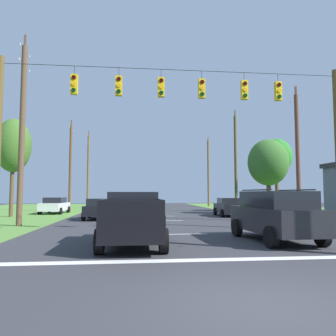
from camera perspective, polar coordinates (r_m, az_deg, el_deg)
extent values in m
plane|color=#333338|center=(6.26, 16.20, -21.85)|extent=(120.00, 120.00, 0.00)
cube|color=white|center=(9.86, 7.35, -15.42)|extent=(13.77, 0.45, 0.01)
cube|color=white|center=(15.69, 2.20, -11.32)|extent=(2.50, 0.15, 0.01)
cube|color=white|center=(23.34, -0.54, -9.05)|extent=(2.50, 0.15, 0.01)
cube|color=white|center=(27.86, -1.44, -8.30)|extent=(2.50, 0.15, 0.01)
cube|color=white|center=(36.65, -2.54, -7.36)|extent=(2.50, 0.15, 0.01)
cylinder|color=black|center=(16.81, 1.54, 16.55)|extent=(16.42, 0.02, 0.02)
cylinder|color=black|center=(16.84, -15.83, 15.91)|extent=(0.02, 0.02, 0.42)
cube|color=yellow|center=(16.62, -15.88, 13.69)|extent=(0.32, 0.24, 0.95)
cylinder|color=#310503|center=(16.58, -15.94, 14.81)|extent=(0.20, 0.04, 0.20)
cylinder|color=orange|center=(16.49, -15.96, 13.82)|extent=(0.20, 0.04, 0.20)
cylinder|color=black|center=(16.40, -15.99, 12.83)|extent=(0.20, 0.04, 0.20)
cylinder|color=black|center=(16.62, -8.46, 16.06)|extent=(0.02, 0.02, 0.42)
cube|color=yellow|center=(16.40, -8.49, 13.82)|extent=(0.32, 0.24, 0.95)
cylinder|color=#310503|center=(16.36, -8.50, 14.96)|extent=(0.20, 0.04, 0.20)
cylinder|color=orange|center=(16.26, -8.51, 13.96)|extent=(0.20, 0.04, 0.20)
cylinder|color=black|center=(16.17, -8.52, 12.95)|extent=(0.20, 0.04, 0.20)
cylinder|color=black|center=(16.66, -1.20, 15.97)|extent=(0.02, 0.02, 0.42)
cube|color=yellow|center=(16.43, -1.21, 13.73)|extent=(0.32, 0.24, 0.95)
cylinder|color=#310503|center=(16.39, -1.16, 14.86)|extent=(0.20, 0.04, 0.20)
cylinder|color=orange|center=(16.30, -1.17, 13.87)|extent=(0.20, 0.04, 0.20)
cylinder|color=black|center=(16.21, -1.17, 12.86)|extent=(0.20, 0.04, 0.20)
cylinder|color=black|center=(16.93, 5.81, 15.65)|extent=(0.02, 0.02, 0.42)
cube|color=yellow|center=(16.71, 5.82, 13.45)|extent=(0.32, 0.24, 0.95)
cylinder|color=#310503|center=(16.67, 5.92, 14.56)|extent=(0.20, 0.04, 0.20)
cylinder|color=orange|center=(16.58, 5.93, 13.57)|extent=(0.20, 0.04, 0.20)
cylinder|color=black|center=(16.49, 5.93, 12.58)|extent=(0.20, 0.04, 0.20)
cylinder|color=black|center=(17.48, 12.98, 15.09)|extent=(0.02, 0.02, 0.42)
cube|color=yellow|center=(17.26, 13.02, 12.95)|extent=(0.32, 0.24, 0.95)
cylinder|color=#310503|center=(17.23, 13.16, 14.02)|extent=(0.20, 0.04, 0.20)
cylinder|color=orange|center=(17.13, 13.18, 13.07)|extent=(0.20, 0.04, 0.20)
cylinder|color=black|center=(17.05, 13.20, 12.10)|extent=(0.20, 0.04, 0.20)
cylinder|color=black|center=(18.10, 18.40, 14.52)|extent=(0.02, 0.02, 0.42)
cube|color=yellow|center=(17.89, 18.45, 12.44)|extent=(0.32, 0.24, 0.95)
cylinder|color=#310503|center=(17.86, 18.62, 13.47)|extent=(0.20, 0.04, 0.20)
cylinder|color=orange|center=(17.77, 18.64, 12.55)|extent=(0.20, 0.04, 0.20)
cylinder|color=black|center=(17.68, 18.67, 11.61)|extent=(0.20, 0.04, 0.20)
cube|color=black|center=(12.43, -6.09, -9.32)|extent=(2.08, 5.43, 0.85)
cube|color=black|center=(13.03, -6.02, -5.68)|extent=(1.88, 1.93, 0.70)
cube|color=black|center=(11.09, -11.07, -6.49)|extent=(0.13, 2.38, 0.45)
cube|color=black|center=(11.06, -1.27, -6.58)|extent=(0.13, 2.38, 0.45)
cube|color=black|center=(9.74, -6.31, -6.85)|extent=(1.96, 0.13, 0.45)
cylinder|color=black|center=(14.34, -10.05, -10.32)|extent=(0.29, 0.80, 0.80)
cylinder|color=black|center=(14.32, -1.91, -10.39)|extent=(0.29, 0.80, 0.80)
cylinder|color=black|center=(10.71, -11.75, -12.33)|extent=(0.29, 0.80, 0.80)
cylinder|color=black|center=(10.68, -0.77, -12.45)|extent=(0.29, 0.80, 0.80)
cube|color=black|center=(14.07, 17.90, -8.43)|extent=(2.21, 4.90, 0.95)
cube|color=black|center=(13.90, 18.10, -5.18)|extent=(1.97, 3.29, 0.65)
cylinder|color=black|center=(13.53, 14.85, -3.68)|extent=(0.20, 2.72, 0.05)
cylinder|color=black|center=(14.30, 21.10, -3.57)|extent=(0.20, 2.72, 0.05)
cylinder|color=black|center=(15.21, 11.77, -10.03)|extent=(0.30, 0.77, 0.76)
cylinder|color=black|center=(16.00, 18.41, -9.61)|extent=(0.30, 0.77, 0.76)
cylinder|color=black|center=(12.23, 17.34, -11.32)|extent=(0.30, 0.77, 0.76)
cylinder|color=black|center=(13.20, 25.07, -10.58)|extent=(0.30, 0.77, 0.76)
cube|color=silver|center=(32.72, -18.93, -6.31)|extent=(2.02, 4.39, 0.70)
cube|color=black|center=(32.70, -18.90, -5.26)|extent=(1.73, 2.18, 0.50)
cylinder|color=black|center=(34.34, -19.74, -6.78)|extent=(0.25, 0.65, 0.64)
cylinder|color=black|center=(33.87, -16.81, -6.88)|extent=(0.25, 0.65, 0.64)
cylinder|color=black|center=(31.64, -21.23, -6.96)|extent=(0.25, 0.65, 0.64)
cylinder|color=black|center=(31.12, -18.06, -7.09)|extent=(0.25, 0.65, 0.64)
cube|color=black|center=(28.34, 10.48, -6.81)|extent=(2.00, 4.38, 0.70)
cube|color=black|center=(28.32, 10.47, -5.60)|extent=(1.72, 2.17, 0.50)
cylinder|color=black|center=(27.22, 13.07, -7.61)|extent=(0.25, 0.65, 0.64)
cylinder|color=black|center=(26.78, 9.33, -7.72)|extent=(0.25, 0.65, 0.64)
cylinder|color=black|center=(29.95, 11.53, -7.33)|extent=(0.25, 0.65, 0.64)
cylinder|color=black|center=(29.55, 8.13, -7.42)|extent=(0.25, 0.65, 0.64)
cube|color=black|center=(25.08, -11.77, -7.11)|extent=(1.90, 4.34, 0.70)
cube|color=black|center=(25.06, -11.75, -5.74)|extent=(1.67, 2.14, 0.50)
cylinder|color=black|center=(23.60, -10.02, -8.16)|extent=(0.23, 0.64, 0.64)
cylinder|color=black|center=(23.83, -14.38, -8.06)|extent=(0.23, 0.64, 0.64)
cylinder|color=black|center=(26.42, -9.44, -7.76)|extent=(0.23, 0.64, 0.64)
cylinder|color=black|center=(26.63, -13.34, -7.68)|extent=(0.23, 0.64, 0.64)
cylinder|color=brown|center=(23.76, 21.48, 1.68)|extent=(0.28, 0.28, 8.58)
cube|color=brown|center=(24.46, 21.22, 10.78)|extent=(0.12, 0.12, 1.97)
cylinder|color=#B2B7BC|center=(25.16, 20.38, 10.61)|extent=(0.08, 0.08, 0.12)
cylinder|color=#B2B7BC|center=(23.82, 22.09, 11.52)|extent=(0.08, 0.08, 0.12)
cube|color=brown|center=(24.24, 21.28, 8.73)|extent=(0.12, 0.12, 2.21)
cylinder|color=#B2B7BC|center=(25.03, 20.34, 8.57)|extent=(0.08, 0.08, 0.12)
cylinder|color=#B2B7BC|center=(23.51, 22.27, 9.46)|extent=(0.08, 0.08, 0.12)
cylinder|color=brown|center=(35.44, 11.59, 0.81)|extent=(0.30, 0.30, 10.12)
cube|color=brown|center=(36.15, 11.48, 8.19)|extent=(0.12, 0.12, 2.05)
cylinder|color=#B2B7BC|center=(36.94, 11.09, 8.10)|extent=(0.08, 0.08, 0.12)
cylinder|color=#B2B7BC|center=(35.42, 11.88, 8.65)|extent=(0.08, 0.08, 0.12)
cube|color=brown|center=(35.97, 11.50, 6.79)|extent=(0.12, 0.12, 2.24)
cylinder|color=#B2B7BC|center=(36.83, 11.08, 6.71)|extent=(0.08, 0.08, 0.12)
cylinder|color=#B2B7BC|center=(35.16, 11.94, 7.25)|extent=(0.08, 0.08, 0.12)
cylinder|color=brown|center=(49.14, 6.97, -0.90)|extent=(0.27, 0.27, 9.75)
cube|color=brown|center=(49.61, 6.92, 4.27)|extent=(0.12, 0.12, 1.81)
cylinder|color=#B2B7BC|center=(50.33, 6.74, 4.28)|extent=(0.08, 0.08, 0.12)
cylinder|color=#B2B7BC|center=(48.93, 7.11, 4.53)|extent=(0.08, 0.08, 0.12)
cylinder|color=brown|center=(21.31, -23.88, 5.33)|extent=(0.33, 0.33, 10.72)
cube|color=brown|center=(22.65, -23.47, 17.80)|extent=(0.12, 0.12, 2.17)
cylinder|color=#B2B7BC|center=(23.46, -22.80, 17.30)|extent=(0.08, 0.08, 0.12)
cylinder|color=#B2B7BC|center=(21.94, -24.18, 18.91)|extent=(0.08, 0.08, 0.12)
cube|color=brown|center=(22.33, -23.54, 15.66)|extent=(0.12, 0.12, 2.29)
cylinder|color=#B2B7BC|center=(23.20, -22.83, 15.19)|extent=(0.08, 0.08, 0.12)
cylinder|color=#B2B7BC|center=(21.56, -24.30, 16.76)|extent=(0.08, 0.08, 0.12)
cylinder|color=brown|center=(35.52, -16.50, -0.13)|extent=(0.27, 0.27, 8.86)
cube|color=brown|center=(36.04, -16.36, 6.27)|extent=(0.12, 0.12, 2.19)
cylinder|color=#B2B7BC|center=(36.91, -16.11, 6.20)|extent=(0.08, 0.08, 0.12)
cylinder|color=#B2B7BC|center=(35.21, -16.62, 6.72)|extent=(0.08, 0.08, 0.12)
cylinder|color=brown|center=(47.07, -13.62, -0.46)|extent=(0.27, 0.27, 10.07)
cube|color=brown|center=(47.60, -13.52, 5.12)|extent=(0.12, 0.12, 2.10)
cylinder|color=#B2B7BC|center=(48.44, -13.39, 5.09)|extent=(0.08, 0.08, 0.12)
cylinder|color=#B2B7BC|center=(46.80, -13.65, 5.43)|extent=(0.08, 0.08, 0.12)
cube|color=brown|center=(47.46, -13.54, 4.05)|extent=(0.12, 0.12, 2.38)
cylinder|color=#B2B7BC|center=(48.41, -13.39, 4.02)|extent=(0.08, 0.08, 0.12)
cylinder|color=#B2B7BC|center=(46.55, -13.69, 4.36)|extent=(0.08, 0.08, 0.12)
cylinder|color=brown|center=(36.13, 18.27, -3.42)|extent=(0.36, 0.36, 4.75)
ellipsoid|color=#2B7B27|center=(36.33, 18.14, 1.92)|extent=(3.27, 3.27, 3.68)
cylinder|color=brown|center=(31.59, 17.01, -4.41)|extent=(0.40, 0.40, 3.57)
ellipsoid|color=#366628|center=(31.72, 16.89, 0.93)|extent=(3.70, 3.70, 4.26)
cylinder|color=brown|center=(29.52, -25.34, -3.20)|extent=(0.31, 0.31, 4.59)
ellipsoid|color=#3D6625|center=(29.78, -25.12, 3.54)|extent=(2.80, 2.80, 4.38)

